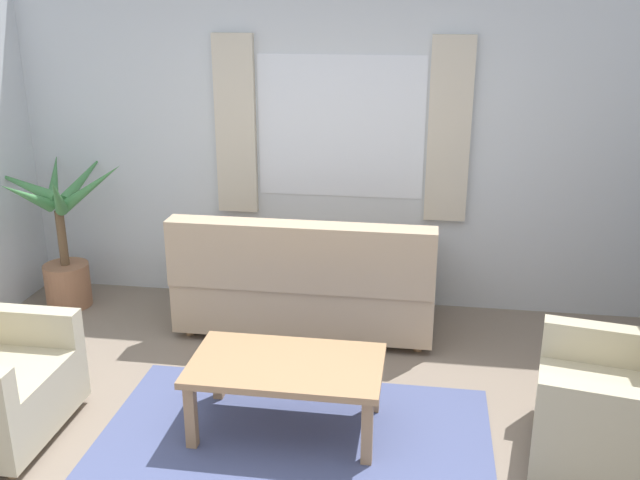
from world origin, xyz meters
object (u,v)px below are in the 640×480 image
object	(u,v)px
potted_plant	(64,244)
armchair_right	(628,407)
coffee_table	(286,371)
couch	(306,284)

from	to	relation	value
potted_plant	armchair_right	bearing A→B (deg)	-21.15
armchair_right	coffee_table	distance (m)	1.85
couch	armchair_right	distance (m)	2.40
armchair_right	coffee_table	xyz separation A→B (m)	(-1.85, 0.05, 0.03)
coffee_table	potted_plant	size ratio (longest dim) A/B	0.90
coffee_table	potted_plant	distance (m)	2.59
couch	potted_plant	xyz separation A→B (m)	(-2.00, 0.15, 0.16)
armchair_right	coffee_table	size ratio (longest dim) A/B	0.89
armchair_right	potted_plant	xyz separation A→B (m)	(-3.97, 1.54, 0.18)
potted_plant	coffee_table	bearing A→B (deg)	-35.00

